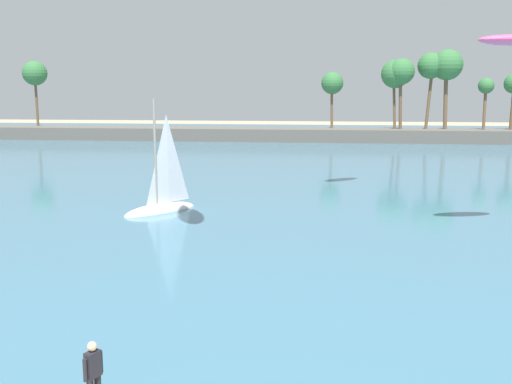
{
  "coord_description": "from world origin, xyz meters",
  "views": [
    {
      "loc": [
        0.82,
        -5.71,
        6.94
      ],
      "look_at": [
        -0.88,
        8.81,
        4.38
      ],
      "focal_mm": 40.49,
      "sensor_mm": 36.0,
      "label": 1
    }
  ],
  "objects": [
    {
      "name": "palm_headland",
      "position": [
        1.26,
        75.58,
        2.8
      ],
      "size": [
        106.42,
        6.34,
        12.51
      ],
      "color": "#605B54",
      "rests_on": "ground"
    },
    {
      "name": "sailboat_near_shore",
      "position": [
        -8.44,
        26.23,
        0.69
      ],
      "size": [
        4.13,
        4.64,
        6.95
      ],
      "color": "white",
      "rests_on": "sea"
    },
    {
      "name": "person_at_waterline",
      "position": [
        -4.01,
        5.36,
        0.89
      ],
      "size": [
        0.32,
        0.51,
        1.67
      ],
      "color": "#23232D",
      "rests_on": "ground"
    },
    {
      "name": "sea",
      "position": [
        0.0,
        60.75,
        0.03
      ],
      "size": [
        220.0,
        109.23,
        0.06
      ],
      "primitive_type": "cube",
      "color": "teal",
      "rests_on": "ground"
    }
  ]
}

